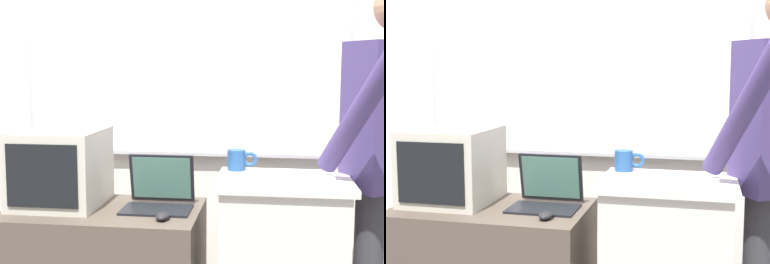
% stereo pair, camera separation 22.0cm
% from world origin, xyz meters
% --- Properties ---
extents(back_wall, '(6.40, 0.17, 2.92)m').
position_xyz_m(back_wall, '(-0.01, 1.27, 1.46)').
color(back_wall, silver).
rests_on(back_wall, ground_plane).
extents(laptop, '(0.32, 0.27, 0.24)m').
position_xyz_m(laptop, '(-0.18, 0.55, 0.84)').
color(laptop, black).
rests_on(laptop, side_desk).
extents(wireless_keyboard, '(0.39, 0.14, 0.02)m').
position_xyz_m(wireless_keyboard, '(0.40, 0.36, 0.95)').
color(wireless_keyboard, silver).
rests_on(wireless_keyboard, lectern_podium).
extents(computer_mouse_by_laptop, '(0.06, 0.10, 0.03)m').
position_xyz_m(computer_mouse_by_laptop, '(-0.13, 0.33, 0.78)').
color(computer_mouse_by_laptop, black).
rests_on(computer_mouse_by_laptop, side_desk).
extents(crt_monitor, '(0.40, 0.43, 0.36)m').
position_xyz_m(crt_monitor, '(-0.66, 0.52, 0.94)').
color(crt_monitor, '#BCB7A8').
rests_on(crt_monitor, side_desk).
extents(coffee_mug, '(0.14, 0.08, 0.10)m').
position_xyz_m(coffee_mug, '(0.18, 0.57, 0.99)').
color(coffee_mug, '#234C84').
rests_on(coffee_mug, lectern_podium).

